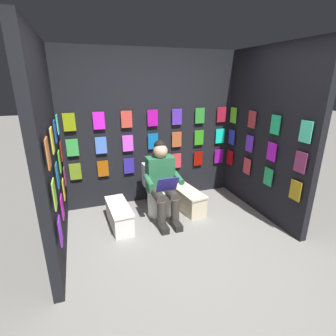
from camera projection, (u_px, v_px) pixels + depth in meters
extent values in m
plane|color=gray|center=(200.00, 267.00, 2.91)|extent=(30.00, 30.00, 0.00)
cube|color=black|center=(151.00, 129.00, 4.24)|extent=(2.97, 0.10, 2.47)
cube|color=olive|center=(75.00, 172.00, 3.96)|extent=(0.17, 0.01, 0.26)
cube|color=#A44F08|center=(103.00, 169.00, 4.09)|extent=(0.17, 0.01, 0.26)
cube|color=#3025A2|center=(129.00, 166.00, 4.22)|extent=(0.17, 0.01, 0.26)
cube|color=#A9158D|center=(153.00, 163.00, 4.35)|extent=(0.17, 0.01, 0.26)
cube|color=#DA333D|center=(176.00, 161.00, 4.48)|extent=(0.17, 0.01, 0.26)
cube|color=#900E07|center=(198.00, 158.00, 4.61)|extent=(0.17, 0.01, 0.26)
cube|color=#861199|center=(219.00, 156.00, 4.74)|extent=(0.17, 0.01, 0.26)
cube|color=green|center=(72.00, 148.00, 3.84)|extent=(0.17, 0.01, 0.26)
cube|color=#4D7FE8|center=(101.00, 145.00, 3.97)|extent=(0.17, 0.01, 0.26)
cube|color=#E64FF1|center=(128.00, 143.00, 4.10)|extent=(0.17, 0.01, 0.26)
cube|color=#0E65B6|center=(153.00, 141.00, 4.23)|extent=(0.17, 0.01, 0.26)
cube|color=#B8532C|center=(177.00, 139.00, 4.36)|extent=(0.17, 0.01, 0.26)
cube|color=#33961E|center=(199.00, 138.00, 4.49)|extent=(0.17, 0.01, 0.26)
cube|color=#15E6BD|center=(220.00, 136.00, 4.62)|extent=(0.17, 0.01, 0.26)
cube|color=#8B9910|center=(69.00, 122.00, 3.71)|extent=(0.17, 0.01, 0.26)
cube|color=#E820E8|center=(99.00, 121.00, 3.84)|extent=(0.17, 0.01, 0.26)
cube|color=#DC4438|center=(127.00, 119.00, 3.97)|extent=(0.17, 0.01, 0.26)
cube|color=#B711A3|center=(153.00, 118.00, 4.10)|extent=(0.17, 0.01, 0.26)
cube|color=#522CB8|center=(177.00, 117.00, 4.23)|extent=(0.17, 0.01, 0.26)
cube|color=#2F8E33|center=(200.00, 116.00, 4.36)|extent=(0.17, 0.01, 0.26)
cube|color=maroon|center=(221.00, 115.00, 4.49)|extent=(0.17, 0.01, 0.26)
cube|color=black|center=(266.00, 135.00, 3.81)|extent=(0.10, 1.90, 2.47)
cube|color=red|center=(230.00, 158.00, 4.66)|extent=(0.01, 0.17, 0.26)
cube|color=#DC3E4D|center=(247.00, 166.00, 4.20)|extent=(0.01, 0.17, 0.26)
cube|color=#21AC5E|center=(268.00, 177.00, 3.75)|extent=(0.01, 0.17, 0.26)
cube|color=#B8901A|center=(295.00, 191.00, 3.29)|extent=(0.01, 0.17, 0.26)
cube|color=#312AB7|center=(232.00, 137.00, 4.53)|extent=(0.01, 0.17, 0.26)
cube|color=#6E2FE8|center=(249.00, 144.00, 4.08)|extent=(0.01, 0.17, 0.26)
cube|color=#C018DA|center=(272.00, 152.00, 3.62)|extent=(0.01, 0.17, 0.26)
cube|color=#8F3062|center=(300.00, 162.00, 3.17)|extent=(0.01, 0.17, 0.26)
cube|color=#60E82D|center=(233.00, 115.00, 4.41)|extent=(0.01, 0.17, 0.26)
cube|color=#AD3138|center=(252.00, 120.00, 3.95)|extent=(0.01, 0.17, 0.26)
cube|color=#21C478|center=(275.00, 125.00, 3.50)|extent=(0.01, 0.17, 0.26)
cube|color=#4CE5B7|center=(306.00, 132.00, 3.04)|extent=(0.01, 0.17, 0.26)
cube|color=black|center=(48.00, 153.00, 2.89)|extent=(0.10, 1.90, 2.47)
cube|color=#8220D9|center=(60.00, 231.00, 2.42)|extent=(0.01, 0.17, 0.26)
cube|color=#D918CB|center=(62.00, 207.00, 2.87)|extent=(0.01, 0.17, 0.26)
cube|color=gold|center=(64.00, 189.00, 3.33)|extent=(0.01, 0.17, 0.26)
cube|color=#9A2C66|center=(65.00, 176.00, 3.79)|extent=(0.01, 0.17, 0.26)
cube|color=#95D341|center=(54.00, 194.00, 2.29)|extent=(0.01, 0.17, 0.26)
cube|color=#156A9B|center=(58.00, 175.00, 2.75)|extent=(0.01, 0.17, 0.26)
cube|color=#52C922|center=(60.00, 161.00, 3.20)|extent=(0.01, 0.17, 0.26)
cube|color=#B11E13|center=(61.00, 151.00, 3.66)|extent=(0.01, 0.17, 0.26)
cube|color=orange|center=(48.00, 153.00, 2.17)|extent=(0.01, 0.17, 0.26)
cube|color=yellow|center=(52.00, 140.00, 2.62)|extent=(0.01, 0.17, 0.26)
cube|color=blue|center=(55.00, 131.00, 3.08)|extent=(0.01, 0.17, 0.26)
cube|color=#45EDB9|center=(58.00, 124.00, 3.54)|extent=(0.01, 0.17, 0.26)
cylinder|color=white|center=(160.00, 202.00, 4.01)|extent=(0.38, 0.38, 0.40)
cylinder|color=white|center=(160.00, 190.00, 3.94)|extent=(0.41, 0.41, 0.02)
cube|color=white|center=(155.00, 174.00, 4.11)|extent=(0.38, 0.18, 0.36)
cylinder|color=white|center=(156.00, 176.00, 4.03)|extent=(0.39, 0.07, 0.39)
cube|color=#286B42|center=(160.00, 174.00, 3.82)|extent=(0.40, 0.22, 0.52)
sphere|color=tan|center=(160.00, 151.00, 3.68)|extent=(0.21, 0.21, 0.21)
sphere|color=black|center=(160.00, 146.00, 3.68)|extent=(0.17, 0.17, 0.17)
cylinder|color=#38332D|center=(171.00, 193.00, 3.75)|extent=(0.15, 0.40, 0.15)
cylinder|color=#38332D|center=(158.00, 195.00, 3.69)|extent=(0.15, 0.40, 0.15)
cylinder|color=#38332D|center=(175.00, 213.00, 3.67)|extent=(0.12, 0.12, 0.42)
cylinder|color=#38332D|center=(162.00, 215.00, 3.61)|extent=(0.12, 0.12, 0.42)
cube|color=black|center=(176.00, 225.00, 3.67)|extent=(0.11, 0.26, 0.09)
cube|color=black|center=(163.00, 227.00, 3.61)|extent=(0.11, 0.26, 0.09)
cylinder|color=#286B42|center=(178.00, 178.00, 3.74)|extent=(0.08, 0.31, 0.13)
cylinder|color=#286B42|center=(149.00, 181.00, 3.60)|extent=(0.08, 0.31, 0.13)
cube|color=#352CA5|center=(167.00, 185.00, 3.53)|extent=(0.30, 0.13, 0.23)
cube|color=beige|center=(187.00, 200.00, 4.17)|extent=(0.37, 0.77, 0.31)
cube|color=beige|center=(187.00, 190.00, 4.12)|extent=(0.39, 0.80, 0.03)
cube|color=white|center=(119.00, 216.00, 3.69)|extent=(0.30, 0.72, 0.30)
cube|color=white|center=(119.00, 206.00, 3.63)|extent=(0.32, 0.75, 0.03)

